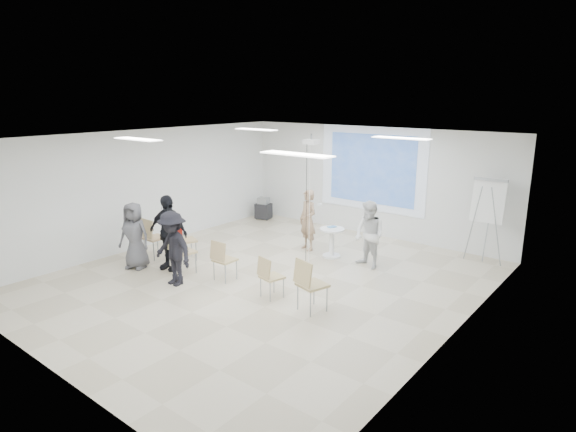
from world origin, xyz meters
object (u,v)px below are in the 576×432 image
Objects in this scene: chair_right_inner at (269,274)px; av_cart at (263,209)px; player_left at (308,216)px; player_right at (369,231)px; flipchart_easel at (488,201)px; audience_outer at (134,232)px; audience_left at (168,227)px; chair_left_inner at (180,249)px; chair_center at (222,257)px; pedestal_table at (332,241)px; chair_far_left at (152,235)px; chair_left_mid at (182,237)px; laptop at (184,250)px; chair_right_far at (309,281)px; audience_mid at (173,244)px.

chair_right_inner is 1.21× the size of av_cart.
player_right is (1.85, -0.18, -0.02)m from player_left.
flipchart_easel reaches higher than av_cart.
audience_outer is 5.21m from av_cart.
player_right is 5.16m from av_cart.
audience_left reaches higher than av_cart.
audience_outer is at bearing -96.27° from av_cart.
chair_left_inner reaches higher than chair_center.
pedestal_table is at bearing -166.97° from player_right.
chair_far_left is 2.37m from chair_center.
chair_left_mid reaches higher than chair_center.
chair_left_inner is 1.16× the size of chair_right_inner.
chair_left_inner is at bearing 91.58° from laptop.
chair_center is (-1.99, -2.65, -0.32)m from player_right.
chair_far_left is at bearing -166.45° from chair_right_inner.
player_right is 2.81m from chair_right_inner.
flipchart_easel is at bearing 86.77° from chair_right_far.
audience_left is at bearing -10.51° from chair_far_left.
player_right reaches higher than chair_right_far.
laptop is 0.77m from audience_mid.
chair_right_inner is 0.43× the size of audience_left.
player_right is 0.96× the size of audience_mid.
player_right is 4.14m from laptop.
laptop is at bearing -7.48° from audience_left.
laptop is at bearing 91.58° from chair_left_inner.
flipchart_easel reaches higher than player_left.
chair_left_mid is 0.49× the size of flipchart_easel.
player_left is 1.75× the size of chair_right_far.
audience_outer is at bearing -67.42° from chair_far_left.
chair_far_left is at bearing -98.28° from av_cart.
player_right is (1.05, -0.08, 0.44)m from pedestal_table.
player_left is 1.81× the size of chair_left_mid.
pedestal_table is 2.89m from chair_center.
av_cart is at bearing 76.52° from audience_outer.
player_left is 3.41m from av_cart.
chair_center is at bearing -161.80° from laptop.
chair_far_left is at bearing 158.77° from audience_mid.
pedestal_table is at bearing 37.87° from audience_left.
pedestal_table is 0.42× the size of audience_mid.
audience_mid is at bearing -114.39° from pedestal_table.
chair_right_far is at bearing -34.77° from player_left.
player_right is at bearing 53.78° from audience_mid.
pedestal_table is 3.86m from audience_mid.
chair_far_left is 0.56× the size of audience_mid.
chair_right_inner reaches higher than laptop.
chair_left_inner is 3.33m from chair_right_far.
player_right is at bearing -34.65° from av_cart.
chair_left_inner reaches higher than chair_left_mid.
audience_outer is at bearing -163.25° from chair_center.
audience_left is (-0.47, -0.04, 0.45)m from laptop.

